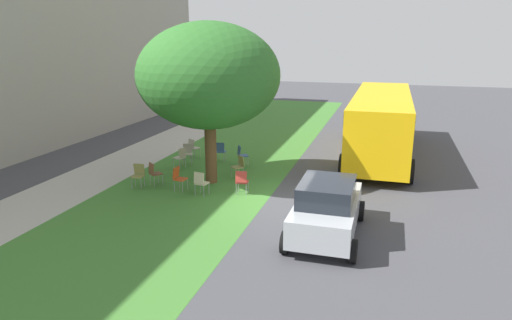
{
  "coord_description": "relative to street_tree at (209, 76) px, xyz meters",
  "views": [
    {
      "loc": [
        -14.19,
        -3.58,
        5.51
      ],
      "look_at": [
        1.2,
        0.97,
        1.06
      ],
      "focal_mm": 31.91,
      "sensor_mm": 36.0,
      "label": 1
    }
  ],
  "objects": [
    {
      "name": "chair_2",
      "position": [
        1.43,
        1.98,
        -3.53
      ],
      "size": [
        0.51,
        0.51,
        0.88
      ],
      "color": "#ADA393",
      "rests_on": "ground"
    },
    {
      "name": "chair_8",
      "position": [
        -0.96,
        1.92,
        -3.53
      ],
      "size": [
        0.58,
        0.58,
        0.88
      ],
      "color": "brown",
      "rests_on": "ground"
    },
    {
      "name": "chair_6",
      "position": [
        2.88,
        0.72,
        -3.53
      ],
      "size": [
        0.47,
        0.46,
        0.88
      ],
      "color": "#335184",
      "rests_on": "ground"
    },
    {
      "name": "chair_0",
      "position": [
        2.51,
        -0.39,
        -3.53
      ],
      "size": [
        0.57,
        0.58,
        0.88
      ],
      "color": "#335184",
      "rests_on": "ground"
    },
    {
      "name": "chair_1",
      "position": [
        -1.31,
        2.38,
        -3.53
      ],
      "size": [
        0.48,
        0.48,
        0.88
      ],
      "color": "olive",
      "rests_on": "ground"
    },
    {
      "name": "chair_7",
      "position": [
        2.18,
        2.0,
        -3.53
      ],
      "size": [
        0.53,
        0.52,
        0.88
      ],
      "color": "#ADA393",
      "rests_on": "ground"
    },
    {
      "name": "grass_verge",
      "position": [
        -1.31,
        0.41,
        -4.04
      ],
      "size": [
        48.0,
        6.0,
        0.01
      ],
      "primitive_type": "cube",
      "color": "#3D752D",
      "rests_on": "ground"
    },
    {
      "name": "chair_10",
      "position": [
        -0.97,
        -1.55,
        -3.53
      ],
      "size": [
        0.46,
        0.46,
        0.88
      ],
      "color": "#B7332D",
      "rests_on": "ground"
    },
    {
      "name": "chair_3",
      "position": [
        3.13,
        2.15,
        -3.53
      ],
      "size": [
        0.56,
        0.56,
        0.88
      ],
      "color": "#ADA393",
      "rests_on": "ground"
    },
    {
      "name": "ground",
      "position": [
        -1.31,
        -2.79,
        -4.04
      ],
      "size": [
        80.0,
        80.0,
        0.0
      ],
      "primitive_type": "plane",
      "color": "#424247"
    },
    {
      "name": "school_bus",
      "position": [
        6.01,
        -6.04,
        -2.29
      ],
      "size": [
        10.4,
        2.8,
        2.88
      ],
      "color": "yellow",
      "rests_on": "ground"
    },
    {
      "name": "sidewalk_strip",
      "position": [
        -1.31,
        4.81,
        -4.04
      ],
      "size": [
        48.0,
        2.8,
        0.01
      ],
      "primitive_type": "cube",
      "color": "#ADA89E",
      "rests_on": "ground"
    },
    {
      "name": "chair_5",
      "position": [
        0.86,
        -0.83,
        -3.53
      ],
      "size": [
        0.59,
        0.59,
        0.88
      ],
      "color": "olive",
      "rests_on": "ground"
    },
    {
      "name": "street_tree",
      "position": [
        0.0,
        0.0,
        0.0
      ],
      "size": [
        5.22,
        5.22,
        5.99
      ],
      "color": "brown",
      "rests_on": "ground"
    },
    {
      "name": "chair_4",
      "position": [
        -1.52,
        -0.21,
        -3.53
      ],
      "size": [
        0.48,
        0.48,
        0.88
      ],
      "color": "beige",
      "rests_on": "ground"
    },
    {
      "name": "chair_9",
      "position": [
        -1.24,
        0.77,
        -3.53
      ],
      "size": [
        0.46,
        0.46,
        0.88
      ],
      "color": "#C64C1E",
      "rests_on": "ground"
    },
    {
      "name": "parked_car",
      "position": [
        -3.59,
        -4.91,
        -3.21
      ],
      "size": [
        3.7,
        1.92,
        1.65
      ],
      "color": "#ADB2B7",
      "rests_on": "ground"
    }
  ]
}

